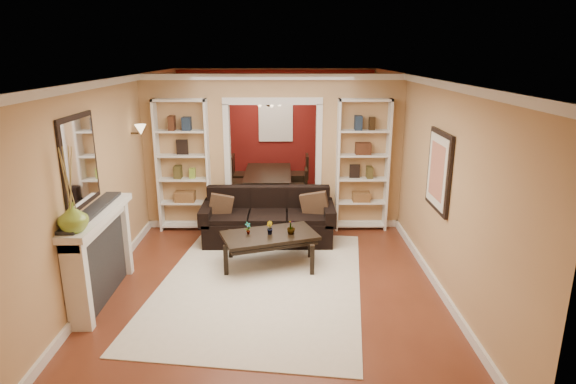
{
  "coord_description": "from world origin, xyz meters",
  "views": [
    {
      "loc": [
        0.2,
        -7.08,
        3.04
      ],
      "look_at": [
        0.25,
        -0.8,
        1.21
      ],
      "focal_mm": 30.0,
      "sensor_mm": 36.0,
      "label": 1
    }
  ],
  "objects_px": {
    "bookshelf_left": "(183,166)",
    "bookshelf_right": "(362,166)",
    "fireplace": "(102,256)",
    "coffee_table": "(270,250)",
    "sofa": "(268,216)",
    "dining_table": "(270,186)"
  },
  "relations": [
    {
      "from": "bookshelf_left",
      "to": "bookshelf_right",
      "type": "relative_size",
      "value": 1.0
    },
    {
      "from": "fireplace",
      "to": "coffee_table",
      "type": "bearing_deg",
      "value": 24.55
    },
    {
      "from": "coffee_table",
      "to": "bookshelf_right",
      "type": "bearing_deg",
      "value": 26.64
    },
    {
      "from": "sofa",
      "to": "bookshelf_right",
      "type": "relative_size",
      "value": 0.95
    },
    {
      "from": "sofa",
      "to": "dining_table",
      "type": "distance_m",
      "value": 2.32
    },
    {
      "from": "sofa",
      "to": "dining_table",
      "type": "relative_size",
      "value": 1.26
    },
    {
      "from": "coffee_table",
      "to": "dining_table",
      "type": "relative_size",
      "value": 0.77
    },
    {
      "from": "bookshelf_left",
      "to": "dining_table",
      "type": "distance_m",
      "value": 2.4
    },
    {
      "from": "fireplace",
      "to": "dining_table",
      "type": "height_order",
      "value": "fireplace"
    },
    {
      "from": "coffee_table",
      "to": "bookshelf_right",
      "type": "height_order",
      "value": "bookshelf_right"
    },
    {
      "from": "bookshelf_right",
      "to": "dining_table",
      "type": "relative_size",
      "value": 1.32
    },
    {
      "from": "coffee_table",
      "to": "dining_table",
      "type": "distance_m",
      "value": 3.32
    },
    {
      "from": "coffee_table",
      "to": "dining_table",
      "type": "bearing_deg",
      "value": 73.09
    },
    {
      "from": "bookshelf_left",
      "to": "bookshelf_right",
      "type": "xyz_separation_m",
      "value": [
        3.1,
        0.0,
        0.0
      ]
    },
    {
      "from": "sofa",
      "to": "bookshelf_right",
      "type": "height_order",
      "value": "bookshelf_right"
    },
    {
      "from": "sofa",
      "to": "fireplace",
      "type": "bearing_deg",
      "value": -135.95
    },
    {
      "from": "bookshelf_left",
      "to": "fireplace",
      "type": "xyz_separation_m",
      "value": [
        -0.54,
        -2.53,
        -0.57
      ]
    },
    {
      "from": "sofa",
      "to": "bookshelf_left",
      "type": "relative_size",
      "value": 0.95
    },
    {
      "from": "bookshelf_left",
      "to": "fireplace",
      "type": "height_order",
      "value": "bookshelf_left"
    },
    {
      "from": "sofa",
      "to": "coffee_table",
      "type": "bearing_deg",
      "value": -86.85
    },
    {
      "from": "dining_table",
      "to": "fireplace",
      "type": "bearing_deg",
      "value": 155.2
    },
    {
      "from": "coffee_table",
      "to": "bookshelf_right",
      "type": "xyz_separation_m",
      "value": [
        1.57,
        1.58,
        0.9
      ]
    }
  ]
}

